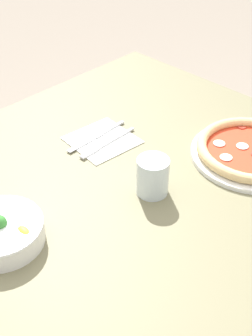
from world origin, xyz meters
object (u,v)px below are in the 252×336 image
pizza (251,151)px  knife (99,135)px  bowl (1,231)px  fork (109,142)px  glass (153,176)px

pizza → knife: bearing=30.8°
bowl → fork: bowl is taller
fork → knife: (0.04, -0.01, -0.00)m
knife → pizza: bearing=120.6°
fork → pizza: bearing=125.1°
pizza → fork: (0.30, 0.21, -0.01)m
bowl → fork: 0.41m
knife → glass: glass is taller
pizza → bowl: bowl is taller
fork → glass: (-0.21, 0.07, 0.04)m
bowl → glass: (-0.12, -0.33, 0.02)m
knife → glass: size_ratio=2.23×
fork → glass: size_ratio=2.11×
knife → glass: 0.27m
bowl → pizza: bearing=-108.6°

